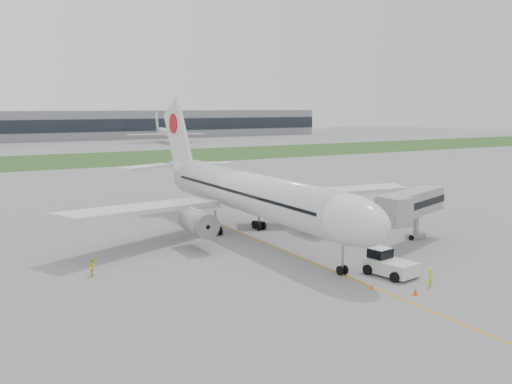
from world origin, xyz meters
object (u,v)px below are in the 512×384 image
pushback_tug (388,263)px  jet_bridge (409,205)px  airliner (245,191)px  ground_crew_near (430,278)px

pushback_tug → jet_bridge: size_ratio=0.39×
pushback_tug → airliner: bearing=90.0°
airliner → ground_crew_near: size_ratio=32.09×
jet_bridge → airliner: bearing=114.7°
jet_bridge → pushback_tug: bearing=-163.2°
pushback_tug → ground_crew_near: pushback_tug is taller
pushback_tug → jet_bridge: 13.64m
pushback_tug → jet_bridge: (10.41, 8.04, 3.62)m
airliner → jet_bridge: 19.99m
pushback_tug → ground_crew_near: 4.84m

